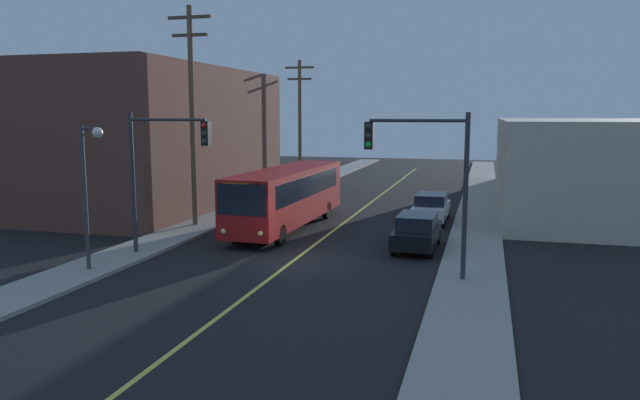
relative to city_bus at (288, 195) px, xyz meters
The scene contains 14 objects.
ground_plane 7.52m from the city_bus, 69.63° to the right, with size 120.00×120.00×0.00m, color black.
sidewalk_left 5.93m from the city_bus, 146.16° to the left, with size 2.50×90.00×0.15m, color gray.
sidewalk_right 10.43m from the city_bus, 17.88° to the left, with size 2.50×90.00×0.15m, color gray.
lane_stripe_center 8.73m from the city_bus, 72.71° to the left, with size 0.16×60.00×0.01m, color #D8CC4C.
building_left_brick 12.66m from the city_bus, 152.30° to the left, with size 10.00×20.15×9.05m.
building_right_warehouse 21.90m from the city_bus, 38.86° to the left, with size 12.00×27.47×5.73m.
city_bus is the anchor object (origin of this frame).
parked_car_black 8.05m from the city_bus, 24.73° to the right, with size 1.89×4.43×1.62m.
parked_car_white 8.30m from the city_bus, 28.59° to the left, with size 1.88×4.43×1.62m.
utility_pole_near 6.86m from the city_bus, 168.32° to the right, with size 2.40×0.28×11.51m.
utility_pole_mid 17.72m from the city_bus, 105.21° to the left, with size 2.40×0.28×10.22m.
traffic_signal_left_corner 8.59m from the city_bus, 110.45° to the right, with size 3.75×0.48×6.00m.
traffic_signal_right_corner 11.84m from the city_bus, 46.64° to the right, with size 3.75×0.48×6.00m.
street_lamp_left 11.76m from the city_bus, 111.68° to the right, with size 0.98×0.40×5.50m.
Camera 1 is at (7.62, -23.39, 6.08)m, focal length 33.79 mm.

